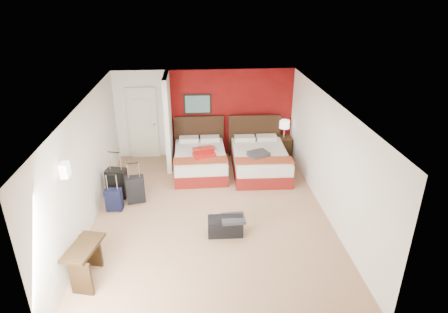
{
  "coord_description": "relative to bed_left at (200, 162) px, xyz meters",
  "views": [
    {
      "loc": [
        -0.28,
        -7.15,
        4.61
      ],
      "look_at": [
        0.35,
        0.8,
        1.0
      ],
      "focal_mm": 30.68,
      "sensor_mm": 36.0,
      "label": 1
    }
  ],
  "objects": [
    {
      "name": "jacket_draped",
      "position": [
        0.58,
        -2.91,
        0.1
      ],
      "size": [
        0.48,
        0.41,
        0.06
      ],
      "primitive_type": "cube",
      "rotation": [
        0.0,
        0.0,
        0.03
      ],
      "color": "#343338",
      "rests_on": "duffel_bag"
    },
    {
      "name": "suitcase_black",
      "position": [
        -1.96,
        -1.21,
        0.06
      ],
      "size": [
        0.52,
        0.4,
        0.69
      ],
      "primitive_type": "cube",
      "rotation": [
        0.0,
        0.0,
        -0.27
      ],
      "color": "black",
      "rests_on": "ground"
    },
    {
      "name": "suitcase_charcoal",
      "position": [
        -1.51,
        -1.47,
        0.02
      ],
      "size": [
        0.45,
        0.32,
        0.61
      ],
      "primitive_type": "cube",
      "rotation": [
        0.0,
        0.0,
        0.18
      ],
      "color": "black",
      "rests_on": "ground"
    },
    {
      "name": "bed_right",
      "position": [
        1.58,
        -0.16,
        0.01
      ],
      "size": [
        1.46,
        2.05,
        0.6
      ],
      "primitive_type": "cube",
      "rotation": [
        0.0,
        0.0,
        -0.03
      ],
      "color": "white",
      "rests_on": "ground"
    },
    {
      "name": "partition_wall",
      "position": [
        -0.82,
        0.52,
        0.96
      ],
      "size": [
        0.12,
        1.2,
        2.5
      ],
      "primitive_type": "cube",
      "color": "silver",
      "rests_on": "ground"
    },
    {
      "name": "suitcase_navy",
      "position": [
        -1.94,
        -1.79,
        -0.04
      ],
      "size": [
        0.37,
        0.24,
        0.49
      ],
      "primitive_type": "cube",
      "rotation": [
        0.0,
        0.0,
        -0.06
      ],
      "color": "black",
      "rests_on": "ground"
    },
    {
      "name": "jacket_bundle",
      "position": [
        1.48,
        -0.46,
        0.37
      ],
      "size": [
        0.59,
        0.54,
        0.11
      ],
      "primitive_type": "cube",
      "rotation": [
        0.0,
        0.0,
        0.4
      ],
      "color": "#3E3E43",
      "rests_on": "bed_right"
    },
    {
      "name": "red_accent_panel",
      "position": [
        0.93,
        1.14,
        0.96
      ],
      "size": [
        3.5,
        0.04,
        2.5
      ],
      "primitive_type": "cube",
      "color": "maroon",
      "rests_on": "ground"
    },
    {
      "name": "nightstand",
      "position": [
        2.42,
        0.81,
        0.01
      ],
      "size": [
        0.44,
        0.44,
        0.59
      ],
      "primitive_type": "cube",
      "rotation": [
        0.0,
        0.0,
        -0.04
      ],
      "color": "#322210",
      "rests_on": "ground"
    },
    {
      "name": "duffel_bag",
      "position": [
        0.43,
        -2.86,
        -0.11
      ],
      "size": [
        0.71,
        0.39,
        0.35
      ],
      "primitive_type": "cube",
      "rotation": [
        0.0,
        0.0,
        -0.03
      ],
      "color": "black",
      "rests_on": "ground"
    },
    {
      "name": "ground",
      "position": [
        0.18,
        -2.09,
        -0.29
      ],
      "size": [
        6.5,
        6.5,
        0.0
      ],
      "primitive_type": "plane",
      "color": "tan",
      "rests_on": "ground"
    },
    {
      "name": "table_lamp",
      "position": [
        2.42,
        0.81,
        0.56
      ],
      "size": [
        0.36,
        0.36,
        0.5
      ],
      "primitive_type": "cylinder",
      "rotation": [
        0.0,
        0.0,
        -0.33
      ],
      "color": "silver",
      "rests_on": "nightstand"
    },
    {
      "name": "entry_door",
      "position": [
        -1.57,
        1.11,
        0.74
      ],
      "size": [
        0.82,
        0.06,
        2.05
      ],
      "primitive_type": "cube",
      "color": "silver",
      "rests_on": "ground"
    },
    {
      "name": "red_suitcase_open",
      "position": [
        0.1,
        -0.1,
        0.33
      ],
      "size": [
        0.75,
        0.87,
        0.09
      ],
      "primitive_type": "cube",
      "rotation": [
        0.0,
        0.0,
        0.33
      ],
      "color": "red",
      "rests_on": "bed_left"
    },
    {
      "name": "room_walls",
      "position": [
        -1.22,
        -0.67,
        0.97
      ],
      "size": [
        5.02,
        6.52,
        2.5
      ],
      "color": "white",
      "rests_on": "ground"
    },
    {
      "name": "bed_left",
      "position": [
        0.0,
        0.0,
        0.0
      ],
      "size": [
        1.36,
        1.93,
        0.57
      ],
      "primitive_type": "cube",
      "rotation": [
        0.0,
        0.0,
        0.01
      ],
      "color": "silver",
      "rests_on": "ground"
    },
    {
      "name": "desk",
      "position": [
        -2.0,
        -3.97,
        0.06
      ],
      "size": [
        0.6,
        0.9,
        0.69
      ],
      "primitive_type": "cube",
      "rotation": [
        0.0,
        0.0,
        -0.24
      ],
      "color": "black",
      "rests_on": "ground"
    }
  ]
}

